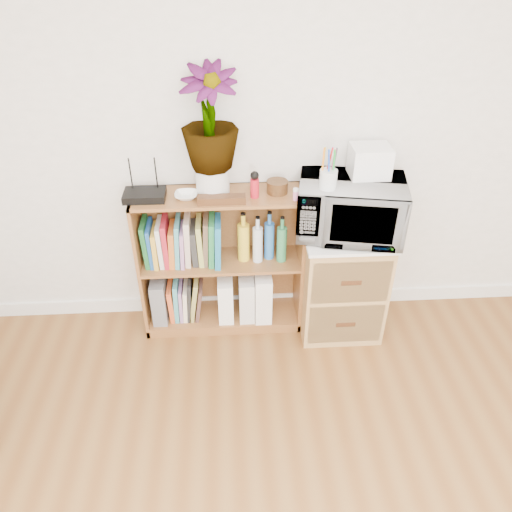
{
  "coord_description": "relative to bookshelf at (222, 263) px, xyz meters",
  "views": [
    {
      "loc": [
        -0.29,
        -0.45,
        2.26
      ],
      "look_at": [
        -0.14,
        1.95,
        0.62
      ],
      "focal_mm": 35.0,
      "sensor_mm": 36.0,
      "label": 1
    }
  ],
  "objects": [
    {
      "name": "bookshelf",
      "position": [
        0.0,
        0.0,
        0.0
      ],
      "size": [
        1.0,
        0.3,
        0.95
      ],
      "primitive_type": "cube",
      "color": "brown",
      "rests_on": "ground"
    },
    {
      "name": "plant_pot",
      "position": [
        -0.03,
        0.02,
        0.56
      ],
      "size": [
        0.19,
        0.19,
        0.16
      ],
      "primitive_type": "cylinder",
      "color": "silver",
      "rests_on": "bookshelf"
    },
    {
      "name": "trinket_box",
      "position": [
        0.02,
        -0.1,
        0.5
      ],
      "size": [
        0.27,
        0.07,
        0.04
      ],
      "primitive_type": "cube",
      "color": "#3C2310",
      "rests_on": "bookshelf"
    },
    {
      "name": "lower_books",
      "position": [
        -0.25,
        -0.0,
        -0.27
      ],
      "size": [
        0.23,
        0.19,
        0.29
      ],
      "color": "#DB5526",
      "rests_on": "bookshelf"
    },
    {
      "name": "white_bowl",
      "position": [
        -0.18,
        -0.03,
        0.49
      ],
      "size": [
        0.13,
        0.13,
        0.03
      ],
      "primitive_type": "imported",
      "color": "white",
      "rests_on": "bookshelf"
    },
    {
      "name": "microwave",
      "position": [
        0.75,
        -0.08,
        0.41
      ],
      "size": [
        0.66,
        0.51,
        0.33
      ],
      "primitive_type": "imported",
      "rotation": [
        0.0,
        0.0,
        -0.19
      ],
      "color": "white",
      "rests_on": "wicker_unit"
    },
    {
      "name": "paint_jars",
      "position": [
        0.46,
        -0.09,
        0.5
      ],
      "size": [
        0.1,
        0.04,
        0.05
      ],
      "primitive_type": "cube",
      "color": "pink",
      "rests_on": "bookshelf"
    },
    {
      "name": "magazine_holder_right",
      "position": [
        0.26,
        -0.01,
        -0.24
      ],
      "size": [
        0.11,
        0.27,
        0.33
      ],
      "primitive_type": "cube",
      "color": "white",
      "rests_on": "bookshelf"
    },
    {
      "name": "pen_cup",
      "position": [
        0.59,
        -0.15,
        0.63
      ],
      "size": [
        0.09,
        0.09,
        0.1
      ],
      "primitive_type": "cylinder",
      "color": "silver",
      "rests_on": "microwave"
    },
    {
      "name": "magazine_holder_left",
      "position": [
        0.02,
        -0.01,
        -0.25
      ],
      "size": [
        0.1,
        0.24,
        0.3
      ],
      "primitive_type": "cube",
      "color": "white",
      "rests_on": "bookshelf"
    },
    {
      "name": "cookbooks",
      "position": [
        -0.22,
        0.0,
        0.16
      ],
      "size": [
        0.47,
        0.2,
        0.3
      ],
      "color": "#1A632D",
      "rests_on": "bookshelf"
    },
    {
      "name": "magazine_holder_mid",
      "position": [
        0.15,
        -0.01,
        -0.25
      ],
      "size": [
        0.1,
        0.24,
        0.3
      ],
      "primitive_type": "cube",
      "color": "silver",
      "rests_on": "bookshelf"
    },
    {
      "name": "small_appliance",
      "position": [
        0.85,
        -0.0,
        0.66
      ],
      "size": [
        0.22,
        0.18,
        0.17
      ],
      "primitive_type": "cube",
      "color": "white",
      "rests_on": "microwave"
    },
    {
      "name": "router",
      "position": [
        -0.41,
        -0.02,
        0.5
      ],
      "size": [
        0.23,
        0.16,
        0.04
      ],
      "primitive_type": "cube",
      "color": "black",
      "rests_on": "bookshelf"
    },
    {
      "name": "wooden_bowl",
      "position": [
        0.34,
        0.01,
        0.51
      ],
      "size": [
        0.12,
        0.12,
        0.07
      ],
      "primitive_type": "cylinder",
      "color": "#35210E",
      "rests_on": "bookshelf"
    },
    {
      "name": "kokeshi_doll",
      "position": [
        0.21,
        -0.04,
        0.53
      ],
      "size": [
        0.05,
        0.05,
        0.11
      ],
      "primitive_type": "cylinder",
      "color": "red",
      "rests_on": "bookshelf"
    },
    {
      "name": "skirting_board",
      "position": [
        0.35,
        0.14,
        -0.42
      ],
      "size": [
        4.0,
        0.02,
        0.1
      ],
      "primitive_type": "cube",
      "color": "white",
      "rests_on": "ground"
    },
    {
      "name": "file_box",
      "position": [
        -0.41,
        0.0,
        -0.25
      ],
      "size": [
        0.09,
        0.24,
        0.3
      ],
      "primitive_type": "cube",
      "color": "slate",
      "rests_on": "bookshelf"
    },
    {
      "name": "potted_plant",
      "position": [
        -0.03,
        0.02,
        0.91
      ],
      "size": [
        0.31,
        0.31,
        0.55
      ],
      "primitive_type": "imported",
      "color": "#307934",
      "rests_on": "plant_pot"
    },
    {
      "name": "liquor_bottles",
      "position": [
        0.24,
        0.0,
        0.18
      ],
      "size": [
        0.3,
        0.07,
        0.31
      ],
      "color": "gold",
      "rests_on": "bookshelf"
    },
    {
      "name": "wicker_unit",
      "position": [
        0.75,
        -0.08,
        -0.12
      ],
      "size": [
        0.5,
        0.45,
        0.7
      ],
      "primitive_type": "cube",
      "color": "#9E7542",
      "rests_on": "ground"
    }
  ]
}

